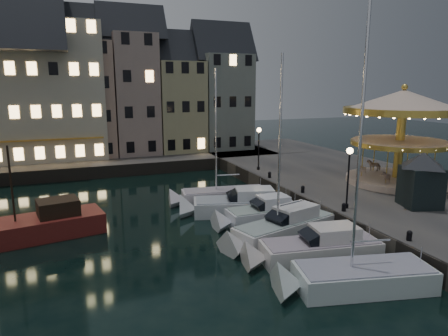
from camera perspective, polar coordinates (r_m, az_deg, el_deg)
name	(u,v)px	position (r m, az deg, el deg)	size (l,w,h in m)	color
ground	(257,247)	(24.47, 4.76, -11.12)	(160.00, 160.00, 0.00)	black
quay_east	(373,190)	(36.65, 20.53, -2.99)	(16.00, 56.00, 1.30)	#474442
quay_north	(90,163)	(49.03, -18.66, 0.72)	(44.00, 12.00, 1.30)	#474442
quaywall_e	(292,200)	(31.97, 9.73, -4.49)	(0.15, 44.00, 1.30)	#47423A
quaywall_n	(113,172)	(43.29, -15.59, -0.49)	(48.00, 0.15, 1.30)	#47423A
streetlamp_b	(349,169)	(27.87, 17.39, -0.13)	(0.44, 0.44, 4.17)	black
streetlamp_c	(259,143)	(39.13, 4.99, 3.65)	(0.44, 0.44, 4.17)	black
streetlamp_d	(399,145)	(40.50, 23.75, 2.97)	(0.44, 0.44, 4.17)	black
bollard_a	(409,235)	(23.89, 24.96, -8.69)	(0.30, 0.30, 0.57)	black
bollard_b	(344,207)	(27.71, 16.75, -5.32)	(0.30, 0.30, 0.57)	black
bollard_c	(303,189)	(31.62, 11.19, -2.94)	(0.30, 0.30, 0.57)	black
bollard_d	(270,174)	(36.23, 6.53, -0.92)	(0.30, 0.30, 0.57)	black
townhouse_nb	(27,96)	(50.36, -26.32, 9.16)	(6.16, 8.00, 13.80)	gray
townhouse_nc	(84,92)	(50.24, -19.40, 10.27)	(6.82, 8.00, 14.80)	tan
townhouse_nd	(133,87)	(50.79, -12.83, 11.21)	(5.50, 8.00, 15.80)	gray
townhouse_ne	(177,99)	(51.94, -6.72, 9.76)	(6.16, 8.00, 12.80)	tan
townhouse_nf	(221,95)	(53.79, -0.39, 10.44)	(6.82, 8.00, 13.80)	slate
hotel_corner	(26,83)	(50.34, -26.42, 10.86)	(17.60, 9.00, 16.80)	#BCB7A3
motorboat_a	(352,279)	(20.43, 17.80, -14.84)	(7.55, 3.96, 12.50)	silver
motorboat_b	(313,250)	(22.81, 12.66, -11.38)	(7.65, 3.24, 2.15)	silver
motorboat_c	(281,229)	(25.54, 8.15, -8.58)	(8.31, 4.11, 11.06)	silver
motorboat_d	(259,216)	(27.94, 5.07, -6.79)	(6.35, 2.04, 2.15)	silver
motorboat_e	(237,206)	(30.06, 1.93, -5.39)	(8.39, 4.53, 2.15)	silver
motorboat_f	(218,197)	(32.77, -0.93, -4.14)	(8.00, 3.14, 10.56)	silver
red_fishing_boat	(37,227)	(28.11, -25.10, -7.61)	(8.70, 4.29, 6.20)	maroon
carousel	(402,119)	(36.42, 24.07, 6.44)	(9.49, 9.49, 8.30)	beige
ticket_kiosk	(422,170)	(30.19, 26.47, -0.29)	(3.65, 3.65, 4.28)	black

